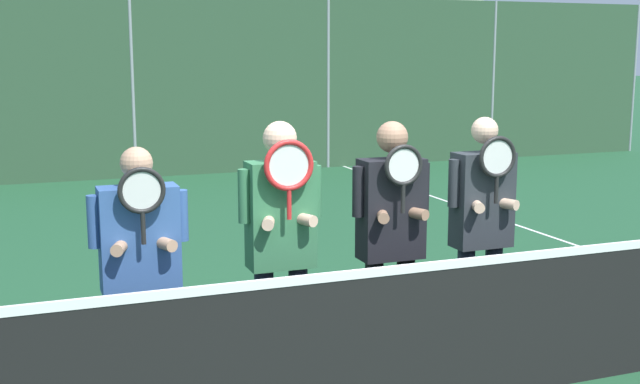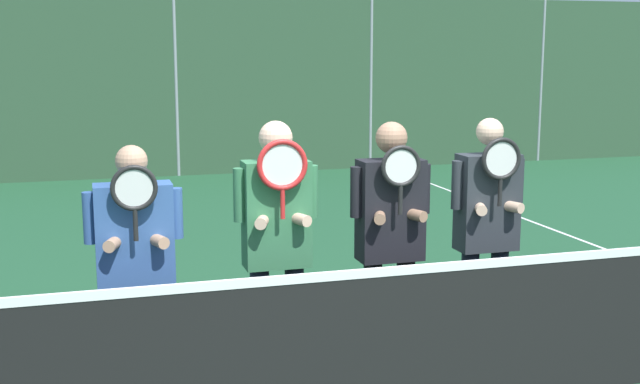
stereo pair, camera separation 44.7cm
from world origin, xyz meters
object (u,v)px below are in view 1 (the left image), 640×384
object	(u,v)px
player_center_left	(281,235)
player_rightmost	(482,221)
player_leftmost	(140,260)
car_center	(190,115)
car_right_of_center	(392,109)
player_center_right	(391,229)

from	to	relation	value
player_center_left	player_rightmost	world-z (taller)	player_center_left
player_leftmost	car_center	world-z (taller)	car_center
player_center_left	car_right_of_center	xyz separation A→B (m)	(7.22, 13.12, -0.19)
player_center_right	car_center	world-z (taller)	player_center_right
player_center_left	player_center_right	size ratio (longest dim) A/B	1.01
player_center_left	player_rightmost	xyz separation A→B (m)	(1.59, 0.06, -0.04)
player_rightmost	car_right_of_center	xyz separation A→B (m)	(5.63, 13.06, -0.16)
car_right_of_center	player_rightmost	bearing A→B (deg)	-113.33
player_leftmost	car_center	size ratio (longest dim) A/B	0.38
player_center_left	player_center_right	bearing A→B (deg)	-0.45
player_center_right	player_rightmost	size ratio (longest dim) A/B	1.00
player_center_right	car_right_of_center	world-z (taller)	player_center_right
player_rightmost	car_right_of_center	world-z (taller)	player_rightmost
player_center_right	car_right_of_center	xyz separation A→B (m)	(6.41, 13.13, -0.17)
player_leftmost	player_center_right	bearing A→B (deg)	-0.38
car_right_of_center	player_center_right	bearing A→B (deg)	-116.03
player_rightmost	car_center	xyz separation A→B (m)	(0.57, 13.18, -0.17)
player_leftmost	player_center_right	world-z (taller)	player_center_right
player_center_left	car_center	world-z (taller)	player_center_left
player_center_right	car_right_of_center	distance (m)	14.61
player_center_left	car_center	bearing A→B (deg)	80.75
player_rightmost	car_right_of_center	bearing A→B (deg)	66.67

